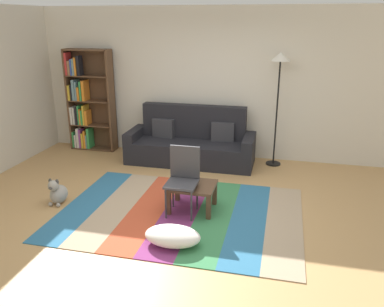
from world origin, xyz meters
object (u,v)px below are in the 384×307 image
Objects in this scene: coffee_table at (192,189)px; dog at (58,193)px; folding_chair at (183,175)px; pouf at (173,236)px; bookshelf at (86,103)px; couch at (191,144)px; standing_lamp at (280,72)px; tv_remote at (189,184)px.

dog is at bearing -172.52° from coffee_table.
folding_chair reaches higher than coffee_table.
dog is at bearing 160.45° from pouf.
bookshelf is at bearing 130.67° from pouf.
couch is 1.97m from standing_lamp.
pouf is 4.35× the size of tv_remote.
pouf is (2.62, -3.05, -0.81)m from bookshelf.
couch is at bearing 103.93° from coffee_table.
couch is 15.07× the size of tv_remote.
bookshelf is 2.98× the size of pouf.
bookshelf is at bearing 107.55° from dog.
standing_lamp is 2.17× the size of folding_chair.
tv_remote is (-1.05, -2.06, -1.25)m from standing_lamp.
couch is 1.91m from tv_remote.
pouf is 0.72× the size of folding_chair.
coffee_table is 0.93m from pouf.
standing_lamp is (3.64, -0.08, 0.71)m from bookshelf.
tv_remote is at bearing 7.50° from dog.
standing_lamp is at bearing 38.63° from dog.
standing_lamp reaches higher than couch.
pouf is at bearing -80.84° from couch.
coffee_table is 1.90m from dog.
tv_remote is at bearing 92.16° from pouf.
coffee_table is at bearing -39.10° from bookshelf.
dog is 0.44× the size of folding_chair.
folding_chair is at bearing -41.20° from bookshelf.
bookshelf reaches higher than folding_chair.
couch is 5.69× the size of dog.
couch reaches higher than dog.
coffee_table is 0.95× the size of pouf.
dog is 3.98m from standing_lamp.
couch reaches higher than pouf.
standing_lamp is at bearing 74.96° from folding_chair.
dog is at bearing -141.37° from standing_lamp.
coffee_table is at bearing 49.19° from folding_chair.
dog is at bearing -123.97° from couch.
bookshelf reaches higher than coffee_table.
pouf is at bearing -108.94° from standing_lamp.
standing_lamp is at bearing 64.01° from coffee_table.
bookshelf reaches higher than dog.
pouf is (0.45, -2.77, -0.22)m from couch.
standing_lamp is (1.00, 2.06, 1.33)m from coffee_table.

